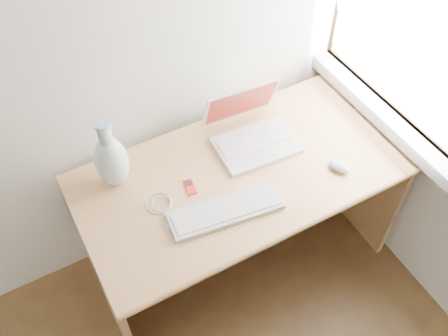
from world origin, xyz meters
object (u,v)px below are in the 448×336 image
desk (232,188)px  external_keyboard (226,210)px  laptop (251,131)px  vase (111,160)px

desk → external_keyboard: size_ratio=2.98×
external_keyboard → laptop: bearing=53.0°
laptop → vase: size_ratio=1.07×
desk → external_keyboard: bearing=-124.9°
external_keyboard → vase: vase is taller
laptop → external_keyboard: laptop is taller
laptop → vase: bearing=178.1°
laptop → vase: 0.61m
laptop → vase: vase is taller
external_keyboard → desk: bearing=62.8°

